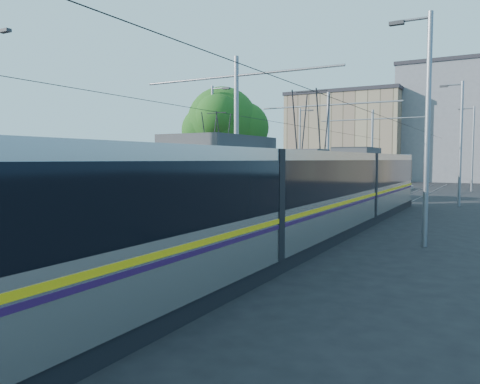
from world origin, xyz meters
The scene contains 13 objects.
ground centered at (0.00, 0.00, 0.00)m, with size 160.00×160.00×0.00m, color black.
platform centered at (0.00, 17.00, 0.15)m, with size 4.00×50.00×0.30m, color gray.
tactile_strip_left centered at (-1.45, 17.00, 0.30)m, with size 0.70×50.00×0.01m, color gray.
tactile_strip_right centered at (1.45, 17.00, 0.30)m, with size 0.70×50.00×0.01m, color gray.
rails centered at (0.00, 17.00, 0.02)m, with size 8.71×70.00×0.03m.
tram_left centered at (-3.60, 12.22, 1.71)m, with size 2.43×30.93×5.50m.
tram_right centered at (3.60, 7.19, 1.86)m, with size 2.43×32.03×5.50m.
catenary centered at (0.00, 14.15, 4.52)m, with size 9.20×70.00×7.00m.
street_lamps centered at (0.00, 21.00, 4.18)m, with size 15.18×38.22×8.00m.
shelter centered at (1.13, 16.21, 1.44)m, with size 0.86×1.12×2.19m.
tree centered at (-7.52, 20.13, 5.56)m, with size 5.66×5.23×8.22m.
building_left centered at (-10.00, 60.00, 6.39)m, with size 16.32×12.24×12.76m.
building_centre centered at (6.00, 64.00, 8.09)m, with size 18.36×14.28×16.17m.
Camera 1 is at (9.67, -9.17, 3.03)m, focal length 35.00 mm.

